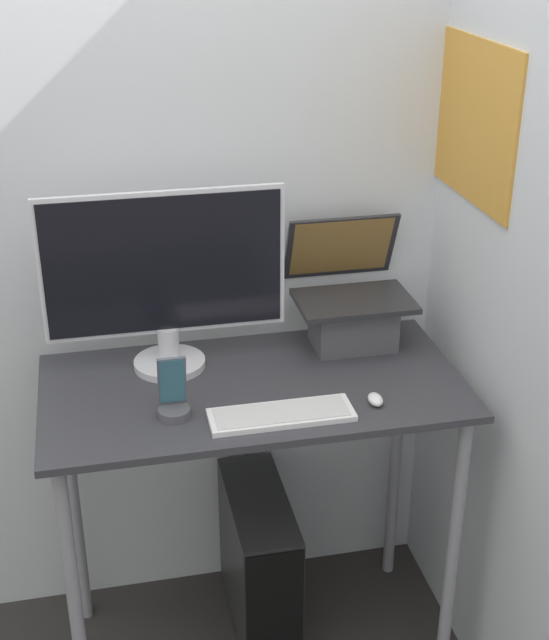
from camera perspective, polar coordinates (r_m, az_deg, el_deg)
name	(u,v)px	position (r m, az deg, el deg)	size (l,w,h in m)	color
wall_back	(227,200)	(2.51, -3.08, 7.69)	(6.00, 0.05, 2.60)	silver
wall_side_right	(547,268)	(2.13, 17.06, 3.23)	(0.06, 6.00, 2.60)	silver
desk	(254,428)	(2.41, -1.35, -6.91)	(1.10, 0.57, 0.91)	#333338
laptop	(352,310)	(2.51, 4.96, 0.64)	(0.32, 0.30, 0.35)	#4C4C51
monitor	(165,281)	(2.33, -7.03, 2.52)	(0.63, 0.19, 0.49)	silver
keyboard	(281,415)	(2.19, 0.44, -6.07)	(0.36, 0.12, 0.02)	white
mouse	(375,399)	(2.26, 6.47, -5.07)	(0.04, 0.06, 0.03)	white
cell_phone	(173,400)	(2.19, -6.50, -5.10)	(0.08, 0.08, 0.16)	#4C4C51
computer_tower	(259,563)	(2.80, -1.00, -15.28)	(0.17, 0.46, 0.47)	black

